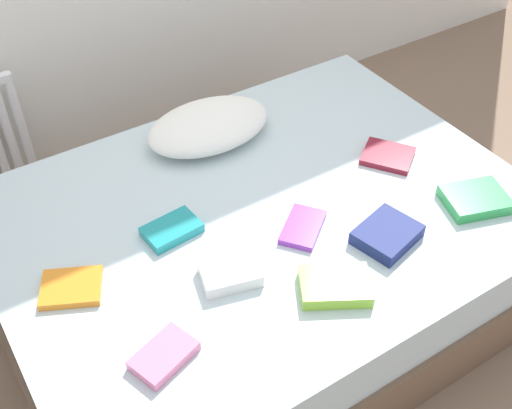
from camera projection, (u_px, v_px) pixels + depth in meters
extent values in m
plane|color=#7F6651|center=(262.00, 294.00, 2.72)|extent=(8.00, 8.00, 0.00)
cube|color=brown|center=(263.00, 272.00, 2.63)|extent=(2.00, 1.50, 0.28)
cube|color=silver|center=(263.00, 229.00, 2.46)|extent=(1.96, 1.46, 0.22)
cylinder|color=white|center=(8.00, 131.00, 2.96)|extent=(0.04, 0.04, 0.57)
cylinder|color=white|center=(21.00, 126.00, 2.99)|extent=(0.04, 0.04, 0.57)
ellipsoid|color=white|center=(209.00, 126.00, 2.66)|extent=(0.54, 0.35, 0.13)
cube|color=maroon|center=(388.00, 156.00, 2.60)|extent=(0.25, 0.26, 0.03)
cube|color=green|center=(475.00, 199.00, 2.39)|extent=(0.27, 0.24, 0.04)
cube|color=purple|center=(303.00, 227.00, 2.29)|extent=(0.24, 0.22, 0.02)
cube|color=teal|center=(172.00, 230.00, 2.27)|extent=(0.21, 0.15, 0.04)
cube|color=white|center=(230.00, 274.00, 2.11)|extent=(0.22, 0.18, 0.05)
cube|color=pink|center=(164.00, 355.00, 1.89)|extent=(0.22, 0.18, 0.03)
cube|color=navy|center=(387.00, 234.00, 2.25)|extent=(0.25, 0.22, 0.05)
cube|color=orange|center=(71.00, 287.00, 2.08)|extent=(0.24, 0.23, 0.03)
cube|color=#8CC638|center=(335.00, 286.00, 2.07)|extent=(0.28, 0.25, 0.05)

